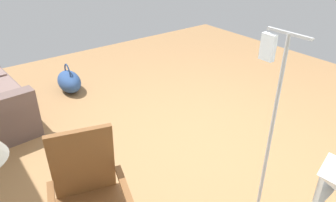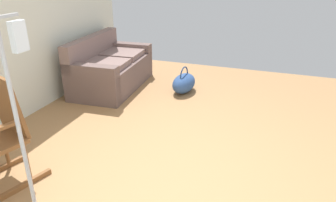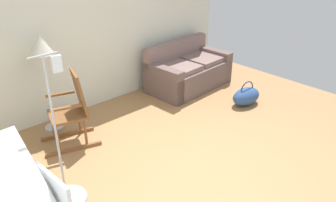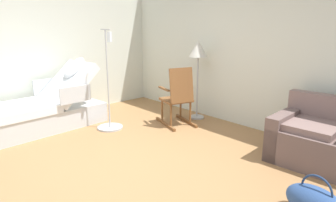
{
  "view_description": "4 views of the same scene",
  "coord_description": "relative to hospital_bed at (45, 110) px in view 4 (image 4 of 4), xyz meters",
  "views": [
    {
      "loc": [
        -2.37,
        2.16,
        2.18
      ],
      "look_at": [
        -0.08,
        0.42,
        0.62
      ],
      "focal_mm": 34.16,
      "sensor_mm": 36.0,
      "label": 1
    },
    {
      "loc": [
        -2.56,
        -0.66,
        1.91
      ],
      "look_at": [
        0.21,
        0.34,
        0.63
      ],
      "focal_mm": 33.5,
      "sensor_mm": 36.0,
      "label": 2
    },
    {
      "loc": [
        -2.56,
        -2.29,
        2.65
      ],
      "look_at": [
        0.14,
        0.65,
        0.7
      ],
      "focal_mm": 36.43,
      "sensor_mm": 36.0,
      "label": 3
    },
    {
      "loc": [
        2.88,
        -1.94,
        1.75
      ],
      "look_at": [
        -0.05,
        0.73,
        0.73
      ],
      "focal_mm": 31.72,
      "sensor_mm": 36.0,
      "label": 4
    }
  ],
  "objects": [
    {
      "name": "duffel_bag",
      "position": [
        4.2,
        0.9,
        -0.17
      ],
      "size": [
        0.59,
        0.38,
        0.43
      ],
      "color": "#2D4C84",
      "rests_on": "ground"
    },
    {
      "name": "ground_plane",
      "position": [
        2.19,
        0.2,
        -0.32
      ],
      "size": [
        7.15,
        7.15,
        0.0
      ],
      "primitive_type": "plane",
      "color": "#9E7247"
    },
    {
      "name": "iv_pole",
      "position": [
        0.78,
        0.81,
        -0.07
      ],
      "size": [
        0.44,
        0.44,
        1.69
      ],
      "color": "#B2B5BA",
      "rests_on": "ground"
    },
    {
      "name": "hospital_bed",
      "position": [
        0.0,
        0.0,
        0.0
      ],
      "size": [
        1.11,
        2.12,
        1.21
      ],
      "color": "silver",
      "rests_on": "ground"
    },
    {
      "name": "floor_lamp",
      "position": [
        1.38,
        2.38,
        0.91
      ],
      "size": [
        0.34,
        0.34,
        1.48
      ],
      "color": "#B2B5BA",
      "rests_on": "ground"
    },
    {
      "name": "back_wall",
      "position": [
        2.19,
        2.71,
        1.03
      ],
      "size": [
        5.92,
        0.1,
        2.7
      ],
      "primitive_type": "cube",
      "color": "silver",
      "rests_on": "ground"
    },
    {
      "name": "side_wall",
      "position": [
        -0.72,
        0.2,
        1.03
      ],
      "size": [
        0.1,
        5.13,
        2.7
      ],
      "primitive_type": "cube",
      "color": "silver",
      "rests_on": "ground"
    },
    {
      "name": "rocking_chair",
      "position": [
        1.43,
        1.82,
        0.18
      ],
      "size": [
        0.86,
        0.67,
        1.05
      ],
      "color": "brown",
      "rests_on": "ground"
    }
  ]
}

